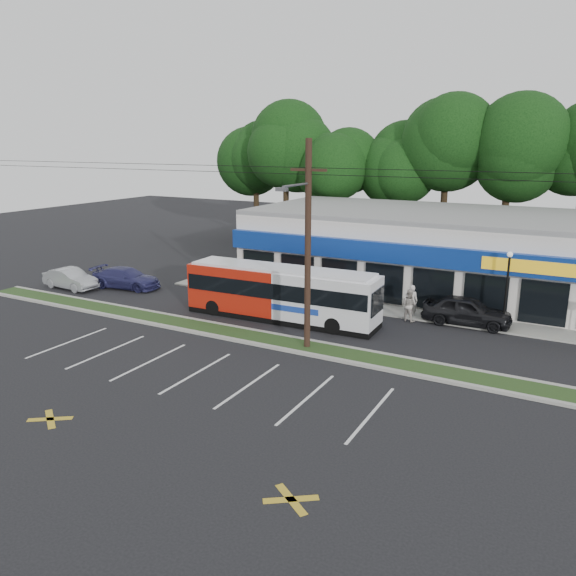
{
  "coord_description": "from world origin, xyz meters",
  "views": [
    {
      "loc": [
        14.54,
        -22.23,
        9.81
      ],
      "look_at": [
        -0.23,
        5.0,
        1.75
      ],
      "focal_mm": 35.0,
      "sensor_mm": 36.0,
      "label": 1
    }
  ],
  "objects_px": {
    "lamp_post": "(507,281)",
    "metrobus": "(281,292)",
    "car_dark": "(467,311)",
    "pedestrian_a": "(411,301)",
    "pedestrian_b": "(409,305)",
    "utility_pole": "(304,239)",
    "car_blue": "(126,278)",
    "car_silver": "(70,279)"
  },
  "relations": [
    {
      "from": "metrobus",
      "to": "pedestrian_a",
      "type": "xyz_separation_m",
      "value": [
        6.37,
        4.0,
        -0.66
      ]
    },
    {
      "from": "utility_pole",
      "to": "lamp_post",
      "type": "relative_size",
      "value": 11.76
    },
    {
      "from": "pedestrian_a",
      "to": "lamp_post",
      "type": "bearing_deg",
      "value": 174.32
    },
    {
      "from": "lamp_post",
      "to": "pedestrian_a",
      "type": "height_order",
      "value": "lamp_post"
    },
    {
      "from": "metrobus",
      "to": "pedestrian_b",
      "type": "height_order",
      "value": "metrobus"
    },
    {
      "from": "car_blue",
      "to": "pedestrian_a",
      "type": "xyz_separation_m",
      "value": [
        19.3,
        2.89,
        0.24
      ]
    },
    {
      "from": "lamp_post",
      "to": "car_blue",
      "type": "height_order",
      "value": "lamp_post"
    },
    {
      "from": "utility_pole",
      "to": "metrobus",
      "type": "distance_m",
      "value": 6.13
    },
    {
      "from": "utility_pole",
      "to": "pedestrian_b",
      "type": "height_order",
      "value": "utility_pole"
    },
    {
      "from": "utility_pole",
      "to": "car_dark",
      "type": "distance_m",
      "value": 10.86
    },
    {
      "from": "car_silver",
      "to": "car_blue",
      "type": "relative_size",
      "value": 0.86
    },
    {
      "from": "utility_pole",
      "to": "car_dark",
      "type": "bearing_deg",
      "value": 50.35
    },
    {
      "from": "utility_pole",
      "to": "metrobus",
      "type": "height_order",
      "value": "utility_pole"
    },
    {
      "from": "car_silver",
      "to": "pedestrian_b",
      "type": "distance_m",
      "value": 23.0
    },
    {
      "from": "metrobus",
      "to": "car_silver",
      "type": "height_order",
      "value": "metrobus"
    },
    {
      "from": "pedestrian_a",
      "to": "pedestrian_b",
      "type": "relative_size",
      "value": 1.03
    },
    {
      "from": "lamp_post",
      "to": "car_blue",
      "type": "relative_size",
      "value": 0.87
    },
    {
      "from": "car_silver",
      "to": "car_blue",
      "type": "xyz_separation_m",
      "value": [
        3.25,
        1.97,
        0.01
      ]
    },
    {
      "from": "lamp_post",
      "to": "pedestrian_b",
      "type": "xyz_separation_m",
      "value": [
        -4.93,
        -1.11,
        -1.75
      ]
    },
    {
      "from": "utility_pole",
      "to": "pedestrian_b",
      "type": "distance_m",
      "value": 8.74
    },
    {
      "from": "metrobus",
      "to": "pedestrian_a",
      "type": "distance_m",
      "value": 7.55
    },
    {
      "from": "metrobus",
      "to": "car_dark",
      "type": "relative_size",
      "value": 2.38
    },
    {
      "from": "metrobus",
      "to": "car_blue",
      "type": "height_order",
      "value": "metrobus"
    },
    {
      "from": "lamp_post",
      "to": "pedestrian_b",
      "type": "distance_m",
      "value": 5.35
    },
    {
      "from": "lamp_post",
      "to": "metrobus",
      "type": "xyz_separation_m",
      "value": [
        -11.39,
        -4.3,
        -1.06
      ]
    },
    {
      "from": "lamp_post",
      "to": "car_blue",
      "type": "bearing_deg",
      "value": -172.52
    },
    {
      "from": "car_silver",
      "to": "pedestrian_a",
      "type": "height_order",
      "value": "pedestrian_a"
    },
    {
      "from": "utility_pole",
      "to": "car_blue",
      "type": "height_order",
      "value": "utility_pole"
    },
    {
      "from": "lamp_post",
      "to": "pedestrian_a",
      "type": "distance_m",
      "value": 5.31
    },
    {
      "from": "utility_pole",
      "to": "lamp_post",
      "type": "bearing_deg",
      "value": 43.95
    },
    {
      "from": "metrobus",
      "to": "utility_pole",
      "type": "bearing_deg",
      "value": -49.94
    },
    {
      "from": "car_dark",
      "to": "pedestrian_a",
      "type": "relative_size",
      "value": 2.51
    },
    {
      "from": "lamp_post",
      "to": "car_blue",
      "type": "xyz_separation_m",
      "value": [
        -24.32,
        -3.19,
        -1.96
      ]
    },
    {
      "from": "pedestrian_b",
      "to": "lamp_post",
      "type": "bearing_deg",
      "value": -154.44
    },
    {
      "from": "car_dark",
      "to": "car_silver",
      "type": "relative_size",
      "value": 1.13
    },
    {
      "from": "lamp_post",
      "to": "car_blue",
      "type": "distance_m",
      "value": 24.61
    },
    {
      "from": "car_dark",
      "to": "pedestrian_b",
      "type": "height_order",
      "value": "pedestrian_b"
    },
    {
      "from": "metrobus",
      "to": "car_dark",
      "type": "height_order",
      "value": "metrobus"
    },
    {
      "from": "car_silver",
      "to": "car_dark",
      "type": "bearing_deg",
      "value": -76.23
    },
    {
      "from": "car_dark",
      "to": "pedestrian_a",
      "type": "distance_m",
      "value": 3.13
    },
    {
      "from": "car_dark",
      "to": "car_silver",
      "type": "bearing_deg",
      "value": 99.3
    },
    {
      "from": "metrobus",
      "to": "pedestrian_b",
      "type": "xyz_separation_m",
      "value": [
        6.45,
        3.19,
        -0.68
      ]
    }
  ]
}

